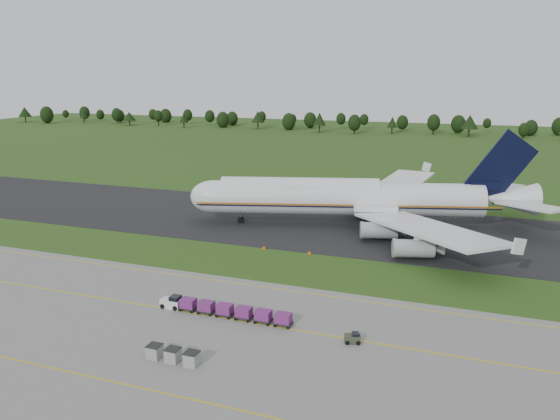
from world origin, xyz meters
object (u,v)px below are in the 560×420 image
at_px(aircraft, 352,198).
at_px(edge_markers, 286,251).
at_px(baggage_train, 222,309).
at_px(utility_cart, 352,339).
at_px(uld_row, 173,355).

distance_m(aircraft, edge_markers, 24.46).
relative_size(baggage_train, utility_cart, 8.97).
distance_m(utility_cart, uld_row, 21.24).
xyz_separation_m(baggage_train, utility_cart, (18.06, -1.51, -0.40)).
relative_size(baggage_train, uld_row, 2.98).
height_order(uld_row, edge_markers, uld_row).
xyz_separation_m(utility_cart, edge_markers, (-19.02, 29.96, -0.29)).
bearing_deg(edge_markers, utility_cart, -57.59).
relative_size(baggage_train, edge_markers, 2.05).
distance_m(baggage_train, uld_row, 12.79).
height_order(aircraft, utility_cart, aircraft).
distance_m(utility_cart, edge_markers, 35.49).
bearing_deg(baggage_train, uld_row, -89.76).
distance_m(aircraft, uld_row, 64.49).
xyz_separation_m(aircraft, edge_markers, (-6.86, -22.78, -5.68)).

